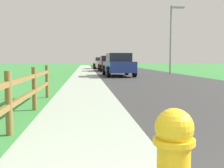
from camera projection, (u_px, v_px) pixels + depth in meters
name	position (u px, v px, depth m)	size (l,w,h in m)	color
ground_plane	(96.00, 73.00, 25.65)	(120.00, 120.00, 0.00)	#3B8A3E
road_asphalt	(129.00, 72.00, 27.97)	(7.00, 66.00, 0.01)	#383838
curb_concrete	(65.00, 72.00, 27.35)	(6.00, 66.00, 0.01)	#A5B4A1
grass_verge	(49.00, 72.00, 27.20)	(5.00, 66.00, 0.00)	#3B8A3E
rail_fence	(9.00, 98.00, 4.32)	(0.11, 8.89, 1.03)	brown
parked_suv_blue	(118.00, 65.00, 20.24)	(2.16, 4.79, 1.67)	navy
parked_car_red	(108.00, 63.00, 29.50)	(2.10, 4.78, 1.62)	maroon
parked_car_white	(101.00, 63.00, 37.45)	(2.15, 4.61, 1.52)	white
street_lamp	(172.00, 33.00, 22.75)	(1.17, 0.20, 5.63)	gray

